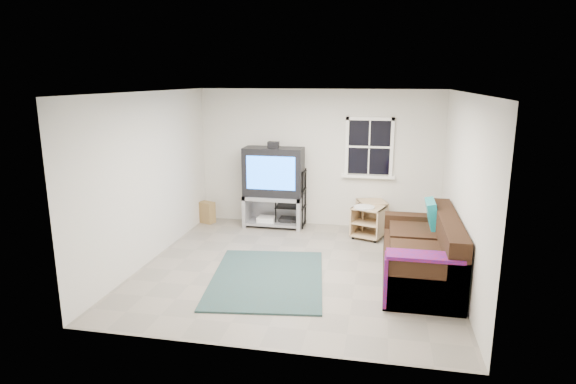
% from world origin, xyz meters
% --- Properties ---
extents(room, '(4.60, 4.62, 4.60)m').
position_xyz_m(room, '(0.95, 2.27, 1.48)').
color(room, gray).
rests_on(room, ground).
extents(tv_unit, '(1.12, 0.56, 1.64)m').
position_xyz_m(tv_unit, '(-0.81, 2.00, 0.90)').
color(tv_unit, '#9A9AA1').
rests_on(tv_unit, ground).
extents(av_rack, '(0.56, 0.40, 1.11)m').
position_xyz_m(av_rack, '(-0.49, 2.08, 0.48)').
color(av_rack, black).
rests_on(av_rack, ground).
extents(side_table_left, '(0.62, 0.62, 0.58)m').
position_xyz_m(side_table_left, '(1.04, 2.07, 0.31)').
color(side_table_left, tan).
rests_on(side_table_left, ground).
extents(side_table_right, '(0.65, 0.65, 0.60)m').
position_xyz_m(side_table_right, '(1.01, 1.67, 0.33)').
color(side_table_right, tan).
rests_on(side_table_right, ground).
extents(sofa, '(0.99, 2.23, 1.02)m').
position_xyz_m(sofa, '(1.82, -0.07, 0.36)').
color(sofa, black).
rests_on(sofa, ground).
extents(shag_rug, '(1.83, 2.33, 0.03)m').
position_xyz_m(shag_rug, '(-0.34, -0.50, 0.01)').
color(shag_rug, '#322016').
rests_on(shag_rug, ground).
extents(paper_bag, '(0.34, 0.28, 0.42)m').
position_xyz_m(paper_bag, '(-2.15, 1.96, 0.21)').
color(paper_bag, olive).
rests_on(paper_bag, ground).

